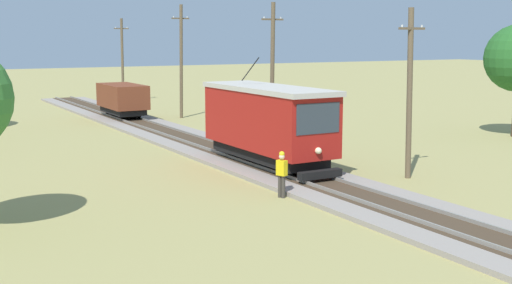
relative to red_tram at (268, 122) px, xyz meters
name	(u,v)px	position (x,y,z in m)	size (l,w,h in m)	color
red_tram	(268,122)	(0.00, 0.00, 0.00)	(2.60, 8.54, 4.79)	maroon
freight_car	(123,99)	(0.00, 20.93, -0.64)	(2.40, 5.20, 2.31)	brown
utility_pole_near_tram	(410,92)	(4.24, -4.66, 1.53)	(1.40, 0.41, 7.25)	brown
utility_pole_mid	(272,71)	(4.24, 6.62, 1.90)	(1.40, 0.41, 7.99)	brown
utility_pole_far	(181,61)	(4.24, 19.78, 2.13)	(1.40, 0.55, 8.45)	brown
utility_pole_distant	(122,60)	(4.24, 33.63, 1.81)	(1.40, 0.43, 7.81)	brown
track_worker	(282,172)	(-2.36, -5.01, -1.21)	(0.35, 0.44, 1.78)	#38332D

